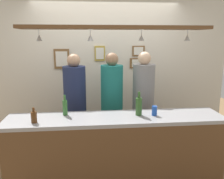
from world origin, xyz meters
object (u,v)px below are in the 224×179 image
(bottle_champagne_green, at_px, (139,106))
(picture_frame_lower_pair, at_px, (138,63))
(picture_frame_crest, at_px, (100,53))
(picture_frame_upper_small, at_px, (138,51))
(drink_can, at_px, (154,111))
(bottle_beer_brown_stubby, at_px, (34,117))
(person_right_grey_shirt, at_px, (143,95))
(bottle_beer_green_import, at_px, (65,107))
(picture_frame_caricature, at_px, (62,59))
(person_left_navy_shirt, at_px, (75,98))
(person_middle_teal_shirt, at_px, (112,96))

(bottle_champagne_green, relative_size, picture_frame_lower_pair, 1.00)
(picture_frame_crest, xyz_separation_m, picture_frame_upper_small, (0.68, 0.00, 0.04))
(drink_can, bearing_deg, bottle_beer_brown_stubby, -175.42)
(picture_frame_lower_pair, bearing_deg, person_right_grey_shirt, -93.55)
(drink_can, height_order, picture_frame_crest, picture_frame_crest)
(bottle_beer_brown_stubby, height_order, bottle_champagne_green, bottle_champagne_green)
(bottle_beer_green_import, distance_m, drink_can, 1.12)
(picture_frame_lower_pair, bearing_deg, picture_frame_caricature, 180.00)
(bottle_champagne_green, height_order, drink_can, bottle_champagne_green)
(bottle_beer_green_import, bearing_deg, picture_frame_lower_pair, 46.77)
(person_left_navy_shirt, bearing_deg, bottle_beer_brown_stubby, -115.24)
(picture_frame_caricature, bearing_deg, bottle_beer_green_import, -83.41)
(bottle_beer_brown_stubby, relative_size, bottle_champagne_green, 0.60)
(picture_frame_upper_small, bearing_deg, picture_frame_caricature, 180.00)
(person_right_grey_shirt, relative_size, picture_frame_caricature, 5.01)
(person_right_grey_shirt, height_order, bottle_beer_green_import, person_right_grey_shirt)
(drink_can, relative_size, picture_frame_caricature, 0.36)
(person_middle_teal_shirt, distance_m, picture_frame_lower_pair, 0.94)
(bottle_beer_brown_stubby, bearing_deg, drink_can, 4.58)
(bottle_beer_green_import, relative_size, picture_frame_lower_pair, 0.87)
(bottle_beer_brown_stubby, height_order, picture_frame_upper_small, picture_frame_upper_small)
(picture_frame_caricature, bearing_deg, bottle_beer_brown_stubby, -96.88)
(drink_can, height_order, picture_frame_upper_small, picture_frame_upper_small)
(bottle_beer_green_import, distance_m, picture_frame_upper_small, 1.86)
(bottle_beer_green_import, bearing_deg, bottle_champagne_green, -5.93)
(bottle_champagne_green, bearing_deg, picture_frame_upper_small, 78.70)
(picture_frame_caricature, bearing_deg, person_right_grey_shirt, -25.62)
(bottle_beer_brown_stubby, bearing_deg, person_left_navy_shirt, 64.76)
(drink_can, distance_m, picture_frame_upper_small, 1.56)
(person_left_navy_shirt, xyz_separation_m, bottle_beer_green_import, (-0.09, -0.65, 0.04))
(bottle_beer_brown_stubby, distance_m, picture_frame_lower_pair, 2.20)
(person_left_navy_shirt, height_order, person_right_grey_shirt, person_right_grey_shirt)
(person_left_navy_shirt, height_order, person_middle_teal_shirt, person_middle_teal_shirt)
(person_left_navy_shirt, height_order, picture_frame_crest, picture_frame_crest)
(drink_can, relative_size, picture_frame_crest, 0.47)
(bottle_champagne_green, xyz_separation_m, picture_frame_upper_small, (0.27, 1.37, 0.61))
(picture_frame_crest, height_order, picture_frame_upper_small, same)
(bottle_beer_green_import, xyz_separation_m, bottle_champagne_green, (0.92, -0.10, 0.01))
(picture_frame_upper_small, bearing_deg, person_right_grey_shirt, -93.59)
(person_middle_teal_shirt, bearing_deg, drink_can, -59.63)
(person_right_grey_shirt, bearing_deg, bottle_beer_green_import, -150.79)
(bottle_beer_green_import, height_order, picture_frame_upper_small, picture_frame_upper_small)
(bottle_champagne_green, xyz_separation_m, picture_frame_caricature, (-1.07, 1.37, 0.48))
(person_middle_teal_shirt, distance_m, bottle_beer_brown_stubby, 1.33)
(person_left_navy_shirt, xyz_separation_m, picture_frame_caricature, (-0.24, 0.63, 0.54))
(bottle_champagne_green, height_order, picture_frame_upper_small, picture_frame_upper_small)
(person_middle_teal_shirt, height_order, picture_frame_caricature, picture_frame_caricature)
(person_left_navy_shirt, bearing_deg, bottle_champagne_green, -41.77)
(picture_frame_lower_pair, relative_size, picture_frame_crest, 1.15)
(bottle_beer_green_import, bearing_deg, person_left_navy_shirt, 81.97)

